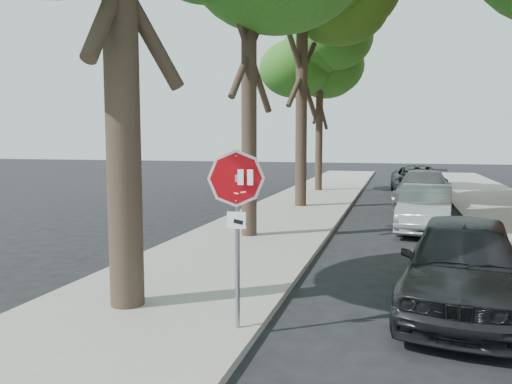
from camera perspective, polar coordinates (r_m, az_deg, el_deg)
ground at (r=7.46m, az=3.26°, el=-16.59°), size 120.00×120.00×0.00m
sidewalk_left at (r=19.36m, az=3.72°, el=-2.45°), size 4.00×55.00×0.12m
curb_left at (r=19.04m, az=9.77°, el=-2.64°), size 0.12×55.00×0.13m
curb_right at (r=19.10m, az=23.03°, el=-3.00°), size 0.12×55.00×0.13m
stop_sign at (r=7.11m, az=-2.21°, el=-1.41°), size 0.76×0.34×2.61m
tree_mid_b at (r=21.84m, az=5.30°, el=19.46°), size 5.88×5.46×10.36m
tree_far at (r=28.50m, az=7.32°, el=14.61°), size 5.29×4.91×9.33m
car_a at (r=9.11m, az=22.60°, el=-7.59°), size 2.52×4.92×1.60m
car_b at (r=16.73m, az=18.82°, el=-1.77°), size 1.96×4.51×1.44m
car_c at (r=22.21m, az=18.57°, el=0.25°), size 2.72×5.69×1.60m
car_d at (r=28.05m, az=17.98°, el=1.33°), size 2.86×5.74×1.56m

